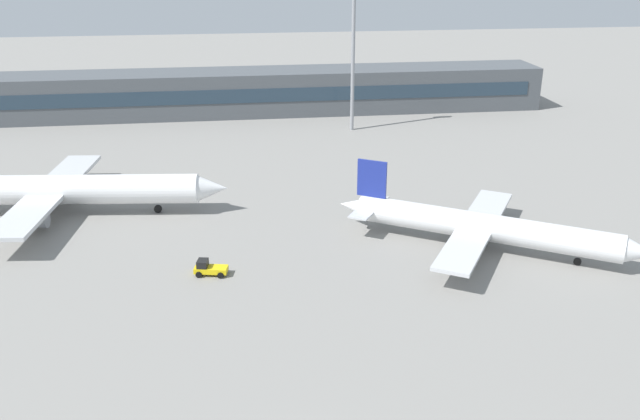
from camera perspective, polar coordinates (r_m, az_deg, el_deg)
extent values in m
plane|color=gray|center=(84.15, -3.80, -2.09)|extent=(400.00, 400.00, 0.00)
cube|color=#4C5156|center=(144.82, -5.73, 9.96)|extent=(123.10, 12.00, 9.00)
cube|color=#263847|center=(138.81, -5.64, 9.63)|extent=(116.94, 0.16, 2.80)
cylinder|color=white|center=(81.36, 13.73, -1.40)|extent=(27.87, 19.07, 3.25)
cone|color=white|center=(80.57, 25.55, -3.25)|extent=(4.67, 4.52, 3.09)
cone|color=white|center=(85.49, 2.73, 0.38)|extent=(3.97, 3.65, 2.28)
cube|color=navy|center=(83.26, 4.44, 2.67)|extent=(3.36, 2.26, 4.71)
cube|color=silver|center=(84.67, 4.20, 0.25)|extent=(6.57, 8.53, 0.21)
cube|color=silver|center=(81.60, 13.13, -1.47)|extent=(17.08, 23.97, 0.43)
cylinder|color=gray|center=(77.46, 12.26, -3.67)|extent=(3.23, 2.90, 1.71)
cylinder|color=gray|center=(86.74, 13.77, -0.97)|extent=(3.23, 2.90, 1.71)
cylinder|color=black|center=(81.41, 21.04, -4.13)|extent=(0.91, 0.74, 0.86)
cylinder|color=black|center=(80.59, 12.08, -3.34)|extent=(0.91, 0.74, 0.86)
cylinder|color=black|center=(84.59, 12.76, -2.16)|extent=(0.91, 0.74, 0.86)
cylinder|color=white|center=(95.78, -21.43, 1.63)|extent=(37.57, 7.96, 3.94)
cone|color=white|center=(90.83, -9.21, 1.84)|extent=(4.72, 4.19, 3.75)
cube|color=silver|center=(96.24, -21.99, 1.44)|extent=(8.32, 31.49, 0.52)
cylinder|color=gray|center=(91.33, -23.12, -0.79)|extent=(3.53, 2.42, 2.08)
cylinder|color=gray|center=(102.22, -20.74, 1.89)|extent=(3.53, 2.42, 2.08)
cylinder|color=black|center=(93.13, -13.61, 0.09)|extent=(1.08, 0.52, 1.04)
cylinder|color=black|center=(95.14, -22.88, -0.60)|extent=(1.08, 0.52, 1.04)
cylinder|color=black|center=(99.83, -21.84, 0.58)|extent=(1.08, 0.52, 1.04)
cube|color=yellow|center=(74.79, -9.24, -5.00)|extent=(3.83, 2.19, 0.60)
cube|color=black|center=(74.71, -9.95, -4.53)|extent=(1.36, 1.59, 0.90)
cylinder|color=black|center=(75.87, -9.99, -4.90)|extent=(0.74, 0.39, 0.70)
cylinder|color=black|center=(74.53, -10.26, -5.44)|extent=(0.74, 0.39, 0.70)
cylinder|color=black|center=(75.35, -8.21, -4.98)|extent=(0.74, 0.39, 0.70)
cylinder|color=black|center=(74.00, -8.45, -5.52)|extent=(0.74, 0.39, 0.70)
cylinder|color=gray|center=(129.00, 2.81, 12.41)|extent=(0.70, 0.70, 25.94)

